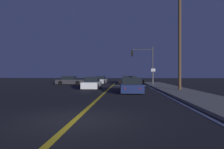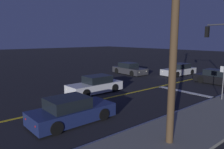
{
  "view_description": "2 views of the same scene",
  "coord_description": "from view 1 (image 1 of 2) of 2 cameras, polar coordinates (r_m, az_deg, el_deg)",
  "views": [
    {
      "loc": [
        1.76,
        -7.01,
        1.62
      ],
      "look_at": [
        -0.01,
        20.89,
        1.6
      ],
      "focal_mm": 32.05,
      "sensor_mm": 36.0,
      "label": 1
    },
    {
      "loc": [
        11.84,
        5.6,
        4.26
      ],
      "look_at": [
        -1.09,
        16.42,
        1.45
      ],
      "focal_mm": 34.78,
      "sensor_mm": 36.0,
      "label": 2
    }
  ],
  "objects": [
    {
      "name": "traffic_signal_near_right",
      "position": [
        30.61,
        9.36,
        4.12
      ],
      "size": [
        3.3,
        0.28,
        5.75
      ],
      "rotation": [
        0.0,
        0.0,
        3.14
      ],
      "color": "#38383D",
      "rests_on": "ground"
    },
    {
      "name": "car_lead_oncoming_navy",
      "position": [
        17.87,
        5.49,
        -3.28
      ],
      "size": [
        2.03,
        4.42,
        1.34
      ],
      "rotation": [
        0.0,
        0.0,
        0.02
      ],
      "color": "navy",
      "rests_on": "ground"
    },
    {
      "name": "car_following_oncoming_red",
      "position": [
        39.67,
        4.25,
        -1.45
      ],
      "size": [
        2.04,
        4.56,
        1.34
      ],
      "rotation": [
        0.0,
        0.0,
        0.03
      ],
      "color": "maroon",
      "rests_on": "ground"
    },
    {
      "name": "lane_line_center",
      "position": [
        18.45,
        -1.86,
        -4.97
      ],
      "size": [
        0.2,
        38.37,
        0.01
      ],
      "primitive_type": "cube",
      "color": "gold",
      "rests_on": "ground"
    },
    {
      "name": "lane_line_edge_right",
      "position": [
        18.64,
        13.39,
        -4.93
      ],
      "size": [
        0.16,
        38.37,
        0.01
      ],
      "primitive_type": "cube",
      "color": "white",
      "rests_on": "ground"
    },
    {
      "name": "car_parked_curb_white",
      "position": [
        22.74,
        -5.7,
        -2.57
      ],
      "size": [
        1.86,
        4.55,
        1.34
      ],
      "rotation": [
        0.0,
        0.0,
        3.16
      ],
      "color": "silver",
      "rests_on": "ground"
    },
    {
      "name": "street_sign_corner",
      "position": [
        27.86,
        11.68,
        0.11
      ],
      "size": [
        0.56,
        0.12,
        2.46
      ],
      "color": "slate",
      "rests_on": "ground"
    },
    {
      "name": "car_side_waiting_black",
      "position": [
        33.29,
        5.48,
        -1.74
      ],
      "size": [
        4.38,
        1.83,
        1.34
      ],
      "rotation": [
        0.0,
        0.0,
        -1.57
      ],
      "color": "black",
      "rests_on": "ground"
    },
    {
      "name": "sidewalk_right",
      "position": [
        19.03,
        18.9,
        -4.61
      ],
      "size": [
        3.2,
        40.62,
        0.15
      ],
      "primitive_type": "cube",
      "color": "slate",
      "rests_on": "ground"
    },
    {
      "name": "stop_bar",
      "position": [
        28.14,
        5.3,
        -3.24
      ],
      "size": [
        5.16,
        0.5,
        0.01
      ],
      "primitive_type": "cube",
      "color": "white",
      "rests_on": "ground"
    },
    {
      "name": "car_far_approaching_charcoal",
      "position": [
        32.14,
        -11.82,
        -1.8
      ],
      "size": [
        4.43,
        2.07,
        1.34
      ],
      "rotation": [
        0.0,
        0.0,
        -1.6
      ],
      "color": "#2D2D33",
      "rests_on": "ground"
    },
    {
      "name": "utility_pole_right",
      "position": [
        20.79,
        18.74,
        12.12
      ],
      "size": [
        1.83,
        0.29,
        11.48
      ],
      "color": "#4C3823",
      "rests_on": "ground"
    },
    {
      "name": "ground_plane",
      "position": [
        7.41,
        -10.47,
        -12.6
      ],
      "size": [
        160.0,
        160.0,
        0.0
      ],
      "primitive_type": "plane",
      "color": "black"
    },
    {
      "name": "car_distant_tail_silver",
      "position": [
        35.16,
        -3.27,
        -1.64
      ],
      "size": [
        2.01,
        4.66,
        1.34
      ],
      "rotation": [
        0.0,
        0.0,
        3.1
      ],
      "color": "#B2B5BA",
      "rests_on": "ground"
    }
  ]
}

